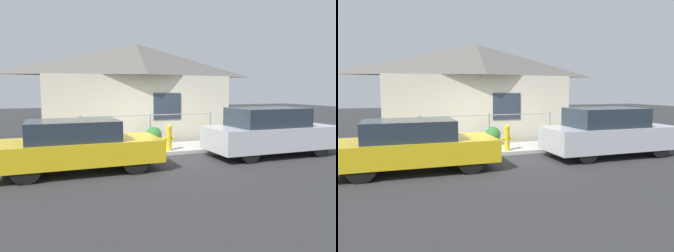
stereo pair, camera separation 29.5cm
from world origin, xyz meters
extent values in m
plane|color=#2D2D30|center=(0.00, 0.00, 0.00)|extent=(60.00, 60.00, 0.00)
cube|color=#B2AFA8|center=(0.00, 0.88, 0.06)|extent=(24.00, 1.76, 0.11)
cube|color=beige|center=(0.00, 2.25, 1.30)|extent=(7.15, 0.12, 2.60)
cube|color=#2D3847|center=(0.89, 2.18, 1.43)|extent=(1.10, 0.04, 1.00)
pyramid|color=#605B56|center=(0.00, 3.29, 3.23)|extent=(7.55, 2.20, 1.24)
cylinder|color=#999993|center=(-2.40, 1.61, 0.66)|extent=(0.10, 0.10, 1.10)
cylinder|color=#999993|center=(0.00, 1.61, 0.66)|extent=(0.10, 0.10, 1.10)
cylinder|color=#999993|center=(2.40, 1.61, 0.66)|extent=(0.10, 0.10, 1.10)
cylinder|color=#999993|center=(0.00, 1.61, 1.16)|extent=(4.80, 0.03, 0.03)
cube|color=gold|center=(-2.68, -1.08, 0.53)|extent=(4.01, 1.71, 0.56)
cube|color=#232D38|center=(-2.84, -1.08, 1.06)|extent=(2.20, 1.50, 0.50)
cylinder|color=black|center=(-1.44, -0.35, 0.34)|extent=(0.68, 0.20, 0.68)
cylinder|color=black|center=(-1.43, -1.81, 0.34)|extent=(0.68, 0.20, 0.68)
cylinder|color=black|center=(-3.92, -0.35, 0.34)|extent=(0.68, 0.20, 0.68)
cylinder|color=black|center=(-3.92, -1.81, 0.34)|extent=(0.68, 0.20, 0.68)
cube|color=#B7B7BC|center=(3.15, -1.08, 0.58)|extent=(4.09, 1.69, 0.70)
cube|color=#232D38|center=(2.98, -1.08, 1.22)|extent=(2.25, 1.48, 0.57)
cylinder|color=black|center=(4.41, -0.36, 0.31)|extent=(0.62, 0.20, 0.62)
cylinder|color=black|center=(4.41, -1.80, 0.31)|extent=(0.62, 0.20, 0.62)
cylinder|color=black|center=(1.88, -0.36, 0.31)|extent=(0.62, 0.20, 0.62)
cylinder|color=black|center=(1.88, -1.80, 0.31)|extent=(0.62, 0.20, 0.62)
cylinder|color=yellow|center=(0.24, 0.27, 0.47)|extent=(0.17, 0.17, 0.71)
sphere|color=yellow|center=(0.24, 0.27, 0.86)|extent=(0.18, 0.18, 0.18)
cylinder|color=yellow|center=(0.12, 0.27, 0.50)|extent=(0.15, 0.08, 0.08)
cylinder|color=yellow|center=(0.36, 0.27, 0.50)|extent=(0.15, 0.08, 0.08)
cylinder|color=#9E5638|center=(0.12, 1.47, 0.18)|extent=(0.27, 0.27, 0.14)
sphere|color=#2D6B2D|center=(0.12, 1.47, 0.47)|extent=(0.57, 0.57, 0.57)
camera|label=1|loc=(-3.47, -9.45, 2.07)|focal=35.00mm
camera|label=2|loc=(-3.19, -9.55, 2.07)|focal=35.00mm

